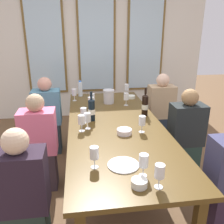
# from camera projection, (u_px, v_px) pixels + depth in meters

# --- Properties ---
(ground_plane) EXTENTS (12.00, 12.00, 0.00)m
(ground_plane) POSITION_uv_depth(u_px,v_px,m) (115.00, 181.00, 2.93)
(ground_plane) COLOR brown
(back_wall_with_windows) EXTENTS (4.21, 0.10, 2.90)m
(back_wall_with_windows) POSITION_uv_depth(u_px,v_px,m) (96.00, 42.00, 4.64)
(back_wall_with_windows) COLOR silver
(back_wall_with_windows) RESTS_ON ground
(dining_table) EXTENTS (1.01, 2.59, 0.74)m
(dining_table) POSITION_uv_depth(u_px,v_px,m) (115.00, 129.00, 2.70)
(dining_table) COLOR #523B18
(dining_table) RESTS_ON ground
(white_plate_0) EXTENTS (0.25, 0.25, 0.01)m
(white_plate_0) POSITION_uv_depth(u_px,v_px,m) (123.00, 165.00, 1.89)
(white_plate_0) COLOR white
(white_plate_0) RESTS_ON dining_table
(metal_pitcher) EXTENTS (0.16, 0.16, 0.19)m
(metal_pitcher) POSITION_uv_depth(u_px,v_px,m) (109.00, 96.00, 3.36)
(metal_pitcher) COLOR silver
(metal_pitcher) RESTS_ON dining_table
(wine_bottle_0) EXTENTS (0.08, 0.08, 0.34)m
(wine_bottle_0) POSITION_uv_depth(u_px,v_px,m) (92.00, 110.00, 2.73)
(wine_bottle_0) COLOR black
(wine_bottle_0) RESTS_ON dining_table
(wine_bottle_1) EXTENTS (0.08, 0.08, 0.34)m
(wine_bottle_1) POSITION_uv_depth(u_px,v_px,m) (145.00, 105.00, 2.89)
(wine_bottle_1) COLOR black
(wine_bottle_1) RESTS_ON dining_table
(tasting_bowl_0) EXTENTS (0.15, 0.15, 0.05)m
(tasting_bowl_0) POSITION_uv_depth(u_px,v_px,m) (124.00, 132.00, 2.42)
(tasting_bowl_0) COLOR white
(tasting_bowl_0) RESTS_ON dining_table
(tasting_bowl_1) EXTENTS (0.13, 0.13, 0.04)m
(tasting_bowl_1) POSITION_uv_depth(u_px,v_px,m) (131.00, 97.00, 3.61)
(tasting_bowl_1) COLOR white
(tasting_bowl_1) RESTS_ON dining_table
(tasting_bowl_2) EXTENTS (0.11, 0.11, 0.05)m
(tasting_bowl_2) POSITION_uv_depth(u_px,v_px,m) (139.00, 183.00, 1.63)
(tasting_bowl_2) COLOR white
(tasting_bowl_2) RESTS_ON dining_table
(water_bottle) EXTENTS (0.06, 0.06, 0.24)m
(water_bottle) POSITION_uv_depth(u_px,v_px,m) (80.00, 89.00, 3.69)
(water_bottle) COLOR white
(water_bottle) RESTS_ON dining_table
(wine_glass_0) EXTENTS (0.07, 0.07, 0.17)m
(wine_glass_0) POSITION_uv_depth(u_px,v_px,m) (127.00, 88.00, 3.74)
(wine_glass_0) COLOR white
(wine_glass_0) RESTS_ON dining_table
(wine_glass_1) EXTENTS (0.07, 0.07, 0.17)m
(wine_glass_1) POSITION_uv_depth(u_px,v_px,m) (91.00, 101.00, 3.06)
(wine_glass_1) COLOR white
(wine_glass_1) RESTS_ON dining_table
(wine_glass_2) EXTENTS (0.07, 0.07, 0.17)m
(wine_glass_2) POSITION_uv_depth(u_px,v_px,m) (144.00, 161.00, 1.72)
(wine_glass_2) COLOR white
(wine_glass_2) RESTS_ON dining_table
(wine_glass_3) EXTENTS (0.07, 0.07, 0.17)m
(wine_glass_3) POSITION_uv_depth(u_px,v_px,m) (126.00, 97.00, 3.25)
(wine_glass_3) COLOR white
(wine_glass_3) RESTS_ON dining_table
(wine_glass_4) EXTENTS (0.07, 0.07, 0.17)m
(wine_glass_4) POSITION_uv_depth(u_px,v_px,m) (74.00, 92.00, 3.46)
(wine_glass_4) COLOR white
(wine_glass_4) RESTS_ON dining_table
(wine_glass_5) EXTENTS (0.07, 0.07, 0.17)m
(wine_glass_5) POSITION_uv_depth(u_px,v_px,m) (142.00, 121.00, 2.43)
(wine_glass_5) COLOR white
(wine_glass_5) RESTS_ON dining_table
(wine_glass_6) EXTENTS (0.07, 0.07, 0.17)m
(wine_glass_6) POSITION_uv_depth(u_px,v_px,m) (84.00, 113.00, 2.67)
(wine_glass_6) COLOR white
(wine_glass_6) RESTS_ON dining_table
(wine_glass_7) EXTENTS (0.07, 0.07, 0.17)m
(wine_glass_7) POSITION_uv_depth(u_px,v_px,m) (160.00, 172.00, 1.59)
(wine_glass_7) COLOR white
(wine_glass_7) RESTS_ON dining_table
(wine_glass_8) EXTENTS (0.07, 0.07, 0.17)m
(wine_glass_8) POSITION_uv_depth(u_px,v_px,m) (94.00, 154.00, 1.82)
(wine_glass_8) COLOR white
(wine_glass_8) RESTS_ON dining_table
(wine_glass_9) EXTENTS (0.07, 0.07, 0.17)m
(wine_glass_9) POSITION_uv_depth(u_px,v_px,m) (92.00, 98.00, 3.22)
(wine_glass_9) COLOR white
(wine_glass_9) RESTS_ON dining_table
(wine_glass_10) EXTENTS (0.07, 0.07, 0.17)m
(wine_glass_10) POSITION_uv_depth(u_px,v_px,m) (81.00, 120.00, 2.46)
(wine_glass_10) COLOR white
(wine_glass_10) RESTS_ON dining_table
(wine_glass_11) EXTENTS (0.07, 0.07, 0.17)m
(wine_glass_11) POSITION_uv_depth(u_px,v_px,m) (88.00, 118.00, 2.52)
(wine_glass_11) COLOR white
(wine_glass_11) RESTS_ON dining_table
(seated_person_0) EXTENTS (0.38, 0.24, 1.11)m
(seated_person_0) POSITION_uv_depth(u_px,v_px,m) (24.00, 199.00, 1.84)
(seated_person_0) COLOR #23332C
(seated_person_0) RESTS_ON ground
(seated_person_2) EXTENTS (0.38, 0.24, 1.11)m
(seated_person_2) POSITION_uv_depth(u_px,v_px,m) (40.00, 145.00, 2.66)
(seated_person_2) COLOR #3A2C34
(seated_person_2) RESTS_ON ground
(seated_person_3) EXTENTS (0.38, 0.24, 1.11)m
(seated_person_3) POSITION_uv_depth(u_px,v_px,m) (186.00, 137.00, 2.85)
(seated_person_3) COLOR #233A32
(seated_person_3) RESTS_ON ground
(seated_person_4) EXTENTS (0.38, 0.24, 1.11)m
(seated_person_4) POSITION_uv_depth(u_px,v_px,m) (48.00, 118.00, 3.44)
(seated_person_4) COLOR #212E34
(seated_person_4) RESTS_ON ground
(seated_person_5) EXTENTS (0.38, 0.24, 1.11)m
(seated_person_5) POSITION_uv_depth(u_px,v_px,m) (161.00, 112.00, 3.68)
(seated_person_5) COLOR #212B3A
(seated_person_5) RESTS_ON ground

